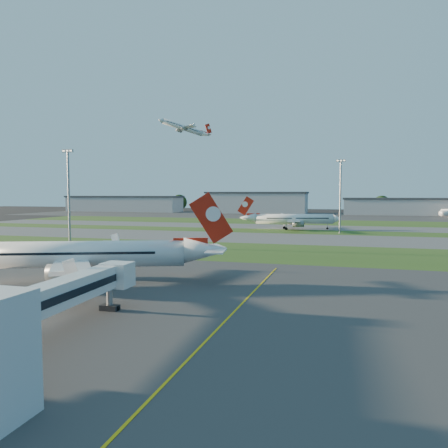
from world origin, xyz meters
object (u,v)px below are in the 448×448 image
(jet_bridge, at_px, (47,298))
(airliner_parked, at_px, (81,255))
(light_mast_centre, at_px, (340,191))
(airliner_taxiing, at_px, (293,219))
(light_mast_west, at_px, (69,190))

(jet_bridge, xyz_separation_m, airliner_parked, (-12.29, 23.75, 0.43))
(airliner_parked, bearing_deg, light_mast_centre, 48.72)
(airliner_taxiing, bearing_deg, airliner_parked, 63.96)
(jet_bridge, distance_m, light_mast_centre, 126.17)
(jet_bridge, height_order, light_mast_centre, light_mast_centre)
(airliner_parked, xyz_separation_m, airliner_taxiing, (19.46, 111.01, -0.38))
(light_mast_west, bearing_deg, light_mast_centre, 38.66)
(jet_bridge, xyz_separation_m, airliner_taxiing, (7.17, 134.76, 0.05))
(light_mast_centre, bearing_deg, light_mast_west, -141.34)
(airliner_taxiing, height_order, light_mast_west, light_mast_west)
(jet_bridge, bearing_deg, light_mast_west, 123.91)
(airliner_parked, distance_m, light_mast_west, 55.50)
(jet_bridge, bearing_deg, light_mast_centre, 78.62)
(jet_bridge, relative_size, light_mast_centre, 1.04)
(jet_bridge, bearing_deg, airliner_taxiing, 86.95)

